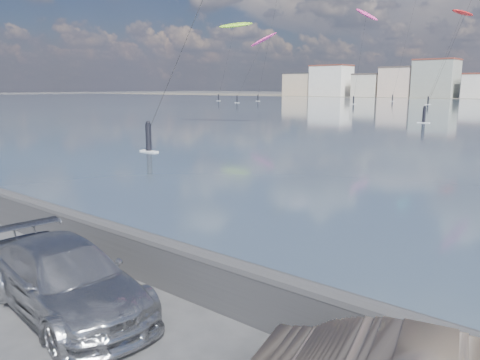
{
  "coord_description": "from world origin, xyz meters",
  "views": [
    {
      "loc": [
        7.08,
        -3.37,
        4.11
      ],
      "look_at": [
        1.0,
        4.0,
        2.2
      ],
      "focal_mm": 35.0,
      "sensor_mm": 36.0,
      "label": 1
    }
  ],
  "objects": [
    {
      "name": "ground",
      "position": [
        0.0,
        0.0,
        0.0
      ],
      "size": [
        700.0,
        700.0,
        0.0
      ],
      "primitive_type": "plane",
      "color": "#333335",
      "rests_on": "ground"
    },
    {
      "name": "kitesurfer_5",
      "position": [
        -73.29,
        104.18,
        16.64
      ],
      "size": [
        7.28,
        16.2,
        19.28
      ],
      "color": "#E5338C",
      "rests_on": "ground"
    },
    {
      "name": "seawall",
      "position": [
        0.0,
        2.7,
        0.58
      ],
      "size": [
        400.0,
        0.36,
        1.08
      ],
      "color": "#28282B",
      "rests_on": "ground"
    },
    {
      "name": "car_silver",
      "position": [
        -0.52,
        0.81,
        0.65
      ],
      "size": [
        4.66,
        2.36,
        1.3
      ],
      "primitive_type": "imported",
      "rotation": [
        0.0,
        0.0,
        1.45
      ],
      "color": "#A6A7AD",
      "rests_on": "ground"
    },
    {
      "name": "kitesurfer_6",
      "position": [
        -25.96,
        118.9,
        20.78
      ],
      "size": [
        6.71,
        12.5,
        22.0
      ],
      "color": "red",
      "rests_on": "ground"
    },
    {
      "name": "kitesurfer_17",
      "position": [
        -46.23,
        110.79,
        21.43
      ],
      "size": [
        8.02,
        11.24,
        24.04
      ],
      "color": "#E5338C",
      "rests_on": "ground"
    },
    {
      "name": "kitesurfer_9",
      "position": [
        -86.75,
        108.35,
        22.04
      ],
      "size": [
        10.23,
        11.44,
        23.71
      ],
      "color": "#8CD826",
      "rests_on": "ground"
    }
  ]
}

